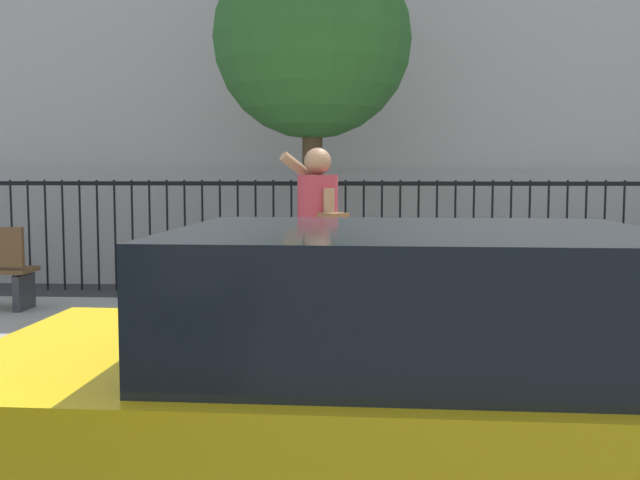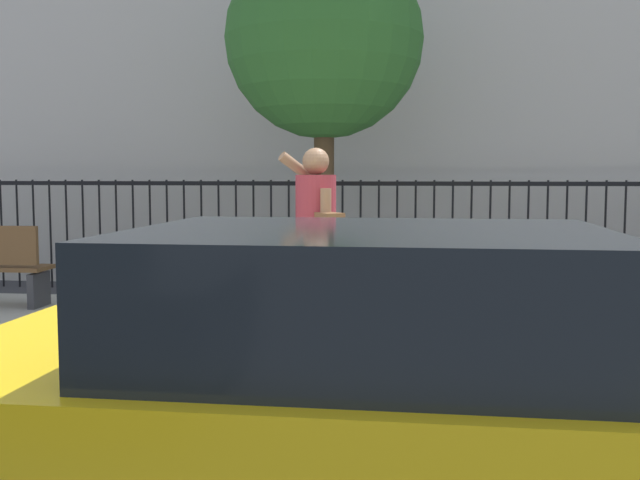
# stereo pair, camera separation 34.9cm
# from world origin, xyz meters

# --- Properties ---
(ground_plane) EXTENTS (60.00, 60.00, 0.00)m
(ground_plane) POSITION_xyz_m (0.00, 0.00, 0.00)
(ground_plane) COLOR #333338
(sidewalk) EXTENTS (28.00, 4.40, 0.15)m
(sidewalk) POSITION_xyz_m (0.00, 2.20, 0.07)
(sidewalk) COLOR #9E9B93
(sidewalk) RESTS_ON ground
(iron_fence) EXTENTS (12.03, 0.04, 1.60)m
(iron_fence) POSITION_xyz_m (0.00, 5.90, 1.02)
(iron_fence) COLOR black
(iron_fence) RESTS_ON ground
(taxi_yellow) EXTENTS (4.24, 1.94, 1.45)m
(taxi_yellow) POSITION_xyz_m (0.79, -1.44, 0.70)
(taxi_yellow) COLOR yellow
(taxi_yellow) RESTS_ON ground
(pedestrian_on_phone) EXTENTS (0.62, 0.72, 1.75)m
(pedestrian_on_phone) POSITION_xyz_m (0.04, 1.59, 1.17)
(pedestrian_on_phone) COLOR #936B4C
(pedestrian_on_phone) RESTS_ON sidewalk
(street_tree_near) EXTENTS (2.41, 2.41, 4.52)m
(street_tree_near) POSITION_xyz_m (-0.24, 4.60, 3.29)
(street_tree_near) COLOR #4C3823
(street_tree_near) RESTS_ON ground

